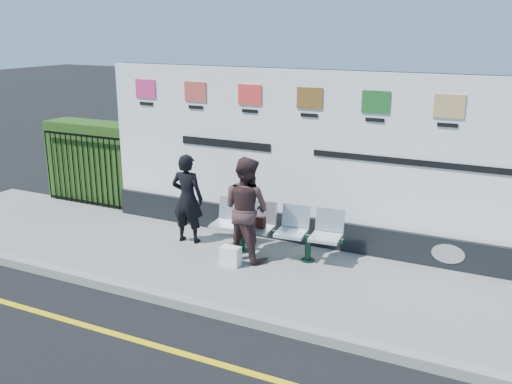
% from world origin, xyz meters
% --- Properties ---
extents(ground, '(80.00, 80.00, 0.00)m').
position_xyz_m(ground, '(0.00, 0.00, 0.00)').
color(ground, black).
extents(pavement, '(14.00, 3.00, 0.12)m').
position_xyz_m(pavement, '(0.00, 2.50, 0.06)').
color(pavement, gray).
rests_on(pavement, ground).
extents(kerb, '(14.00, 0.18, 0.14)m').
position_xyz_m(kerb, '(0.00, 1.00, 0.07)').
color(kerb, gray).
rests_on(kerb, ground).
extents(yellow_line, '(14.00, 0.10, 0.01)m').
position_xyz_m(yellow_line, '(0.00, 0.00, 0.00)').
color(yellow_line, yellow).
rests_on(yellow_line, ground).
extents(billboard, '(8.00, 0.30, 3.00)m').
position_xyz_m(billboard, '(0.50, 3.85, 1.42)').
color(billboard, black).
rests_on(billboard, pavement).
extents(hedge, '(2.35, 0.70, 1.70)m').
position_xyz_m(hedge, '(-4.58, 4.30, 0.97)').
color(hedge, '#254A16').
rests_on(hedge, pavement).
extents(railing, '(2.05, 0.06, 1.54)m').
position_xyz_m(railing, '(-4.58, 3.85, 0.89)').
color(railing, black).
rests_on(railing, pavement).
extents(bench, '(2.24, 0.77, 0.47)m').
position_xyz_m(bench, '(0.23, 3.01, 0.36)').
color(bench, silver).
rests_on(bench, pavement).
extents(woman_left, '(0.62, 0.44, 1.59)m').
position_xyz_m(woman_left, '(-1.42, 2.96, 0.91)').
color(woman_left, black).
rests_on(woman_left, pavement).
extents(woman_right, '(0.97, 0.83, 1.71)m').
position_xyz_m(woman_right, '(-0.15, 2.74, 0.97)').
color(woman_right, '#3D2727').
rests_on(woman_right, pavement).
extents(handbag_brown, '(0.25, 0.11, 0.19)m').
position_xyz_m(handbag_brown, '(-0.05, 2.98, 0.69)').
color(handbag_brown, black).
rests_on(handbag_brown, bench).
extents(carrier_bag_white, '(0.31, 0.19, 0.31)m').
position_xyz_m(carrier_bag_white, '(-0.24, 2.35, 0.28)').
color(carrier_bag_white, white).
rests_on(carrier_bag_white, pavement).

